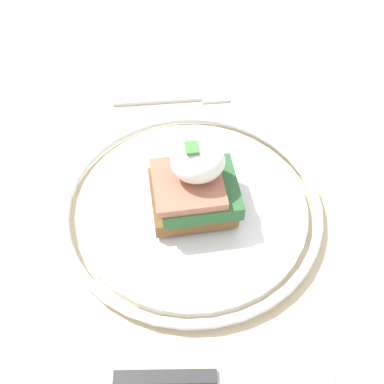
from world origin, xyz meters
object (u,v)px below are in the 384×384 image
(fork, at_px, (178,99))
(knife, at_px, (206,377))
(plate, at_px, (192,208))
(sandwich, at_px, (194,186))

(fork, height_order, knife, knife)
(plate, xyz_separation_m, fork, (-0.19, 0.01, -0.01))
(fork, xyz_separation_m, knife, (0.36, -0.02, 0.00))
(plate, height_order, sandwich, sandwich)
(sandwich, height_order, knife, sandwich)
(sandwich, height_order, fork, sandwich)
(plate, relative_size, knife, 1.48)
(plate, height_order, knife, plate)
(plate, height_order, fork, plate)
(knife, bearing_deg, plate, 175.29)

